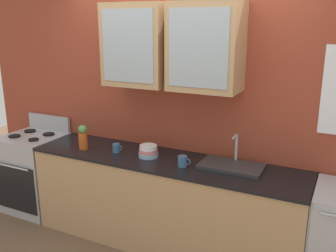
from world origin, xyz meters
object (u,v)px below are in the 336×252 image
object	(u,v)px
bowl_stack	(148,151)
sink_faucet	(231,165)
stove_range	(35,172)
vase	(83,137)
cup_near_sink	(183,161)
cup_near_bowls	(116,148)

from	to	relation	value
bowl_stack	sink_faucet	bearing A→B (deg)	5.86
stove_range	vase	size ratio (longest dim) A/B	4.22
sink_faucet	cup_near_sink	xyz separation A→B (m)	(-0.40, -0.17, 0.03)
vase	sink_faucet	bearing A→B (deg)	6.89
vase	cup_near_sink	world-z (taller)	vase
cup_near_bowls	vase	bearing A→B (deg)	-169.31
sink_faucet	bowl_stack	bearing A→B (deg)	-174.14
bowl_stack	cup_near_sink	world-z (taller)	bowl_stack
stove_range	cup_near_bowls	xyz separation A→B (m)	(1.17, -0.03, 0.48)
stove_range	bowl_stack	xyz separation A→B (m)	(1.52, 0.00, 0.49)
stove_range	sink_faucet	distance (m)	2.36
stove_range	sink_faucet	xyz separation A→B (m)	(2.32, 0.08, 0.46)
cup_near_sink	cup_near_bowls	xyz separation A→B (m)	(-0.75, 0.05, -0.01)
sink_faucet	cup_near_bowls	world-z (taller)	sink_faucet
stove_range	cup_near_sink	xyz separation A→B (m)	(1.92, -0.09, 0.49)
vase	cup_near_bowls	size ratio (longest dim) A/B	2.42
sink_faucet	cup_near_bowls	distance (m)	1.15
sink_faucet	stove_range	bearing A→B (deg)	-177.94
vase	cup_near_bowls	xyz separation A→B (m)	(0.35, 0.07, -0.08)
cup_near_sink	cup_near_bowls	bearing A→B (deg)	175.81
stove_range	cup_near_sink	size ratio (longest dim) A/B	8.94
bowl_stack	cup_near_sink	xyz separation A→B (m)	(0.40, -0.09, -0.00)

